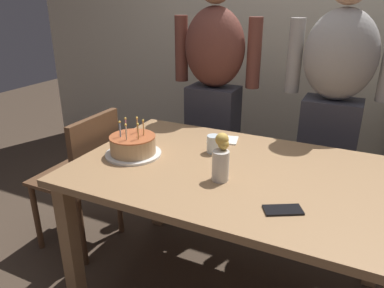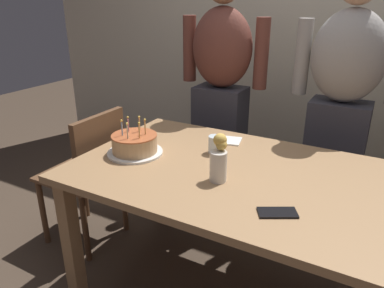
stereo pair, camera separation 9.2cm
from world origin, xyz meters
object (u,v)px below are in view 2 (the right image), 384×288
Objects in this scene: water_glass_near at (215,144)px; flower_vase at (219,159)px; person_man_bearded at (221,94)px; dining_chair at (91,169)px; birthday_cake at (135,145)px; napkin_stack at (226,140)px; person_woman_cardigan at (340,109)px; cell_phone at (277,213)px.

water_glass_near is 0.43× the size of flower_vase.
person_man_bearded reaches higher than dining_chair.
dining_chair is at bearing 57.37° from person_man_bearded.
flower_vase reaches higher than birthday_cake.
water_glass_near reaches higher than napkin_stack.
dining_chair is (-0.50, -0.78, -0.36)m from person_man_bearded.
flower_vase is 0.24× the size of dining_chair.
person_woman_cardigan reaches higher than dining_chair.
dining_chair is at bearing -171.10° from water_glass_near.
person_man_bearded is 1.00× the size of person_woman_cardigan.
birthday_cake is 1.22m from person_woman_cardigan.
birthday_cake reaches higher than dining_chair.
birthday_cake is at bearing 45.47° from person_woman_cardigan.
napkin_stack is at bearing 99.52° from cell_phone.
person_woman_cardigan is 1.90× the size of dining_chair.
person_woman_cardigan reaches higher than napkin_stack.
person_woman_cardigan is (0.85, 0.87, 0.08)m from birthday_cake.
napkin_stack is 0.10× the size of person_man_bearded.
water_glass_near is at bearing 112.83° from person_man_bearded.
water_glass_near reaches higher than cell_phone.
flower_vase is at bearing 69.04° from person_woman_cardigan.
person_woman_cardigan is at bearing 121.45° from dining_chair.
dining_chair reaches higher than water_glass_near.
water_glass_near is 0.31m from flower_vase.
person_man_bearded is at bearing 147.37° from dining_chair.
person_man_bearded reaches higher than napkin_stack.
cell_phone is 0.88× the size of napkin_stack.
cell_phone is 0.17× the size of dining_chair.
person_woman_cardigan is (0.52, 0.48, 0.13)m from napkin_stack.
napkin_stack is at bearing 110.01° from flower_vase.
person_woman_cardigan is 1.54m from dining_chair.
napkin_stack is 0.49m from flower_vase.
cell_phone is at bearing 76.98° from dining_chair.
water_glass_near is 0.56× the size of napkin_stack.
person_man_bearded reaches higher than cell_phone.
dining_chair reaches higher than napkin_stack.
person_woman_cardigan is (0.50, 0.66, 0.09)m from water_glass_near.
flower_vase is 1.02m from person_man_bearded.
dining_chair is (-1.27, -0.78, -0.36)m from person_woman_cardigan.
birthday_cake is 0.17× the size of person_woman_cardigan.
cell_phone is 0.35m from flower_vase.
napkin_stack is at bearing 118.39° from person_man_bearded.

